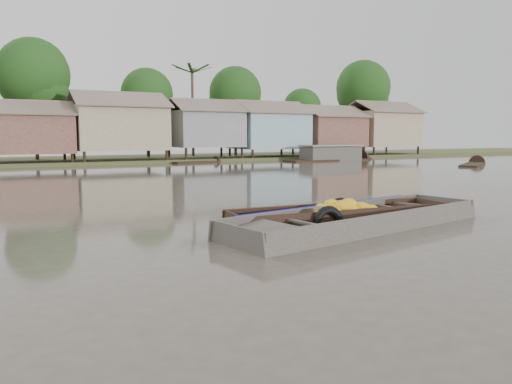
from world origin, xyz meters
name	(u,v)px	position (x,y,z in m)	size (l,w,h in m)	color
ground	(314,232)	(0.00, 0.00, 0.00)	(120.00, 120.00, 0.00)	#4A4238
riverbank	(119,123)	(3.03, 31.86, 3.07)	(120.00, 12.47, 10.22)	#384723
banana_boat	(339,216)	(1.20, 0.68, 0.17)	(5.85, 1.81, 0.82)	black
viewer_boat	(359,225)	(1.25, -0.02, 0.05)	(7.37, 3.13, 0.58)	#3A3631
distant_boats	(294,159)	(14.79, 24.10, 0.27)	(47.83, 14.74, 1.38)	black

